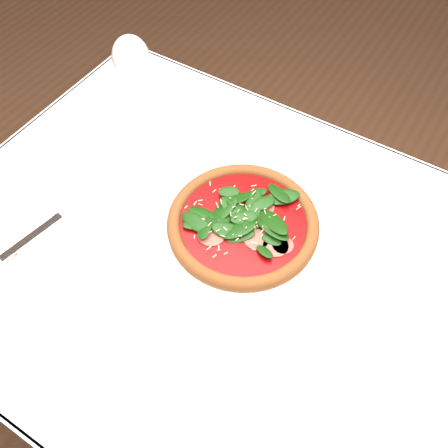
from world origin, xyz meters
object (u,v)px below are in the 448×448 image
Objects in this scene: pizza at (243,222)px; napkin at (33,240)px; wine_glass at (132,61)px; plate at (243,227)px.

pizza is 2.35× the size of napkin.
wine_glass is (-0.35, 0.15, 0.11)m from pizza.
wine_glass is at bearing 156.56° from plate.
pizza reaches higher than plate.
wine_glass reaches higher than napkin.
pizza is 1.95× the size of wine_glass.
pizza is at bearing 116.57° from plate.
plate is 0.40m from wine_glass.
plate is 0.88× the size of pizza.
pizza is (-0.00, 0.00, 0.02)m from plate.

